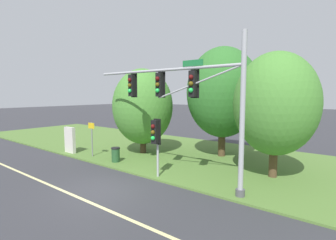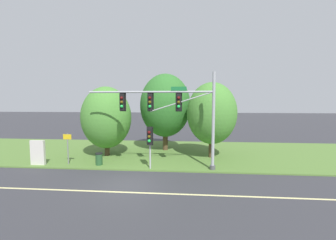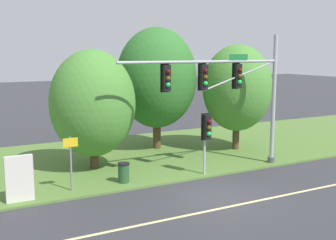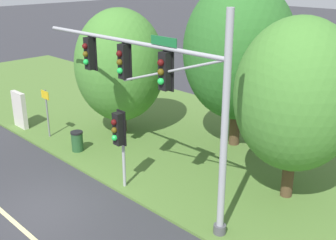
{
  "view_description": "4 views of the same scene",
  "coord_description": "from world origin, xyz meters",
  "px_view_note": "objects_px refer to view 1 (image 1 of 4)",
  "views": [
    {
      "loc": [
        9.8,
        -7.31,
        4.46
      ],
      "look_at": [
        0.72,
        4.1,
        2.99
      ],
      "focal_mm": 28.0,
      "sensor_mm": 36.0,
      "label": 1
    },
    {
      "loc": [
        3.65,
        -12.9,
        5.05
      ],
      "look_at": [
        2.2,
        3.83,
        3.58
      ],
      "focal_mm": 24.0,
      "sensor_mm": 36.0,
      "label": 2
    },
    {
      "loc": [
        -10.14,
        -14.22,
        6.06
      ],
      "look_at": [
        -0.36,
        4.22,
        2.74
      ],
      "focal_mm": 45.0,
      "sensor_mm": 36.0,
      "label": 3
    },
    {
      "loc": [
        12.31,
        -6.06,
        8.02
      ],
      "look_at": [
        3.19,
        3.05,
        3.32
      ],
      "focal_mm": 45.0,
      "sensor_mm": 36.0,
      "label": 4
    }
  ],
  "objects_px": {
    "info_kiosk": "(70,140)",
    "route_sign_post": "(92,135)",
    "tree_left_of_mast": "(223,93)",
    "tree_behind_signpost": "(275,104)",
    "trash_bin": "(116,155)",
    "tree_nearest_road": "(143,107)",
    "traffic_signal_mast": "(185,94)",
    "pedestrian_signal_near_kerb": "(156,135)"
  },
  "relations": [
    {
      "from": "pedestrian_signal_near_kerb",
      "to": "route_sign_post",
      "type": "relative_size",
      "value": 1.28
    },
    {
      "from": "pedestrian_signal_near_kerb",
      "to": "tree_left_of_mast",
      "type": "distance_m",
      "value": 6.84
    },
    {
      "from": "tree_behind_signpost",
      "to": "trash_bin",
      "type": "bearing_deg",
      "value": -160.32
    },
    {
      "from": "trash_bin",
      "to": "tree_left_of_mast",
      "type": "bearing_deg",
      "value": 51.33
    },
    {
      "from": "tree_nearest_road",
      "to": "trash_bin",
      "type": "relative_size",
      "value": 6.63
    },
    {
      "from": "traffic_signal_mast",
      "to": "tree_behind_signpost",
      "type": "distance_m",
      "value": 4.79
    },
    {
      "from": "tree_left_of_mast",
      "to": "tree_behind_signpost",
      "type": "xyz_separation_m",
      "value": [
        4.27,
        -2.55,
        -0.6
      ]
    },
    {
      "from": "info_kiosk",
      "to": "route_sign_post",
      "type": "bearing_deg",
      "value": 9.07
    },
    {
      "from": "tree_left_of_mast",
      "to": "tree_behind_signpost",
      "type": "height_order",
      "value": "tree_left_of_mast"
    },
    {
      "from": "tree_left_of_mast",
      "to": "tree_behind_signpost",
      "type": "distance_m",
      "value": 5.01
    },
    {
      "from": "tree_nearest_road",
      "to": "tree_behind_signpost",
      "type": "relative_size",
      "value": 0.95
    },
    {
      "from": "tree_behind_signpost",
      "to": "traffic_signal_mast",
      "type": "bearing_deg",
      "value": -131.18
    },
    {
      "from": "trash_bin",
      "to": "pedestrian_signal_near_kerb",
      "type": "bearing_deg",
      "value": -10.44
    },
    {
      "from": "tree_nearest_road",
      "to": "info_kiosk",
      "type": "xyz_separation_m",
      "value": [
        -4.24,
        -3.37,
        -2.48
      ]
    },
    {
      "from": "tree_behind_signpost",
      "to": "tree_left_of_mast",
      "type": "bearing_deg",
      "value": 149.19
    },
    {
      "from": "route_sign_post",
      "to": "tree_left_of_mast",
      "type": "relative_size",
      "value": 0.32
    },
    {
      "from": "tree_left_of_mast",
      "to": "tree_behind_signpost",
      "type": "relative_size",
      "value": 1.16
    },
    {
      "from": "traffic_signal_mast",
      "to": "tree_nearest_road",
      "type": "bearing_deg",
      "value": 150.95
    },
    {
      "from": "info_kiosk",
      "to": "trash_bin",
      "type": "relative_size",
      "value": 2.04
    },
    {
      "from": "pedestrian_signal_near_kerb",
      "to": "info_kiosk",
      "type": "distance_m",
      "value": 8.85
    },
    {
      "from": "info_kiosk",
      "to": "trash_bin",
      "type": "bearing_deg",
      "value": 4.66
    },
    {
      "from": "tree_behind_signpost",
      "to": "info_kiosk",
      "type": "relative_size",
      "value": 3.42
    },
    {
      "from": "traffic_signal_mast",
      "to": "route_sign_post",
      "type": "bearing_deg",
      "value": 177.22
    },
    {
      "from": "tree_left_of_mast",
      "to": "trash_bin",
      "type": "distance_m",
      "value": 8.31
    },
    {
      "from": "tree_nearest_road",
      "to": "tree_behind_signpost",
      "type": "distance_m",
      "value": 9.29
    },
    {
      "from": "traffic_signal_mast",
      "to": "tree_nearest_road",
      "type": "xyz_separation_m",
      "value": [
        -6.14,
        3.41,
        -0.92
      ]
    },
    {
      "from": "route_sign_post",
      "to": "tree_left_of_mast",
      "type": "distance_m",
      "value": 9.52
    },
    {
      "from": "info_kiosk",
      "to": "tree_left_of_mast",
      "type": "bearing_deg",
      "value": 33.37
    },
    {
      "from": "pedestrian_signal_near_kerb",
      "to": "trash_bin",
      "type": "bearing_deg",
      "value": 169.56
    },
    {
      "from": "traffic_signal_mast",
      "to": "trash_bin",
      "type": "height_order",
      "value": "traffic_signal_mast"
    },
    {
      "from": "info_kiosk",
      "to": "trash_bin",
      "type": "xyz_separation_m",
      "value": [
        4.68,
        0.38,
        -0.47
      ]
    },
    {
      "from": "traffic_signal_mast",
      "to": "info_kiosk",
      "type": "relative_size",
      "value": 4.84
    },
    {
      "from": "pedestrian_signal_near_kerb",
      "to": "tree_behind_signpost",
      "type": "height_order",
      "value": "tree_behind_signpost"
    },
    {
      "from": "tree_behind_signpost",
      "to": "trash_bin",
      "type": "relative_size",
      "value": 6.99
    },
    {
      "from": "traffic_signal_mast",
      "to": "tree_behind_signpost",
      "type": "bearing_deg",
      "value": 48.82
    },
    {
      "from": "tree_nearest_road",
      "to": "tree_left_of_mast",
      "type": "xyz_separation_m",
      "value": [
        5.01,
        2.72,
        1.01
      ]
    },
    {
      "from": "tree_left_of_mast",
      "to": "info_kiosk",
      "type": "bearing_deg",
      "value": -146.63
    },
    {
      "from": "tree_left_of_mast",
      "to": "pedestrian_signal_near_kerb",
      "type": "bearing_deg",
      "value": -94.33
    },
    {
      "from": "pedestrian_signal_near_kerb",
      "to": "tree_nearest_road",
      "type": "bearing_deg",
      "value": 140.38
    },
    {
      "from": "traffic_signal_mast",
      "to": "info_kiosk",
      "type": "bearing_deg",
      "value": 179.77
    },
    {
      "from": "tree_left_of_mast",
      "to": "trash_bin",
      "type": "xyz_separation_m",
      "value": [
        -4.57,
        -5.71,
        -3.96
      ]
    },
    {
      "from": "tree_left_of_mast",
      "to": "info_kiosk",
      "type": "distance_m",
      "value": 11.6
    }
  ]
}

